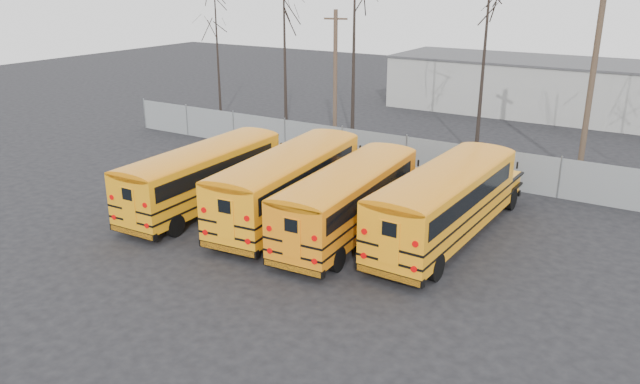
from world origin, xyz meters
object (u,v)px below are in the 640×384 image
Objects in this scene: bus_b at (291,178)px; utility_pole_left at (335,76)px; utility_pole_right at (592,80)px; bus_a at (206,171)px; bus_c at (351,194)px; bus_d at (447,197)px.

utility_pole_left is at bearing 107.09° from bus_b.
utility_pole_right is (14.81, 0.84, 0.86)m from utility_pole_left.
utility_pole_right reaches higher than bus_a.
utility_pole_left is 14.86m from utility_pole_right.
utility_pole_left is at bearing -154.66° from utility_pole_right.
bus_c is at bearing -93.36° from utility_pole_right.
bus_b is 1.06× the size of bus_c.
bus_a is at bearing -98.75° from utility_pole_left.
bus_c is (7.17, 0.70, 0.00)m from bus_a.
bus_b reaches higher than bus_a.
bus_b is 6.82m from bus_d.
utility_pole_left reaches higher than bus_c.
utility_pole_right is at bearing 44.76° from bus_a.
bus_d is (3.55, 1.49, 0.09)m from bus_c.
utility_pole_right is at bearing -10.31° from utility_pole_left.
utility_pole_right is at bearing 61.31° from bus_c.
bus_d is at bearing 9.93° from bus_a.
utility_pole_right is at bearing 78.13° from bus_d.
utility_pole_right is (6.50, 13.65, 3.37)m from bus_c.
bus_d reaches higher than bus_c.
bus_a is 13.79m from utility_pole_left.
bus_a is at bearing -166.65° from bus_d.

